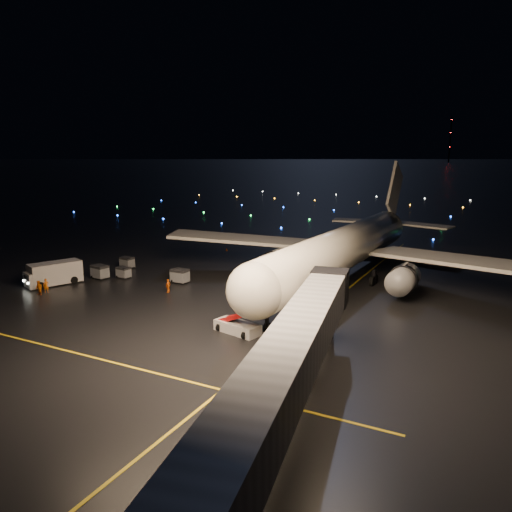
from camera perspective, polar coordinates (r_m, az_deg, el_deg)
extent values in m
plane|color=black|center=(340.29, 22.59, 8.19)|extent=(2000.00, 2000.00, 0.00)
cube|color=gold|center=(58.90, 8.87, -5.02)|extent=(0.25, 80.00, 0.02)
cube|color=gold|center=(47.96, -21.78, -9.77)|extent=(60.00, 0.25, 0.02)
cube|color=silver|center=(38.74, 2.49, -12.73)|extent=(3.75, 1.97, 1.79)
cube|color=silver|center=(69.73, -21.96, -1.83)|extent=(5.33, 8.45, 2.97)
imported|color=orange|center=(66.15, -22.86, -3.16)|extent=(0.76, 0.75, 1.77)
imported|color=orange|center=(65.45, -23.56, -3.37)|extent=(0.94, 0.78, 1.77)
imported|color=orange|center=(62.10, -10.00, -3.36)|extent=(0.50, 1.02, 1.69)
cone|color=#EA5709|center=(66.56, 3.51, -2.69)|extent=(0.52, 0.52, 0.51)
cone|color=#EA5709|center=(71.11, 7.89, -1.82)|extent=(0.55, 0.55, 0.53)
cone|color=#EA5709|center=(65.74, 1.47, -2.86)|extent=(0.56, 0.56, 0.50)
cone|color=#EA5709|center=(86.90, -3.37, 0.77)|extent=(0.42, 0.42, 0.44)
cylinder|color=black|center=(783.85, 21.31, 12.27)|extent=(1.80, 1.80, 64.00)
cube|color=slate|center=(66.25, -8.69, -2.28)|extent=(2.22, 1.59, 1.85)
cube|color=slate|center=(70.40, -14.90, -1.84)|extent=(1.93, 1.46, 1.52)
cube|color=slate|center=(70.89, -17.41, -1.75)|extent=(2.40, 1.85, 1.86)
cube|color=slate|center=(76.20, -14.52, -0.73)|extent=(2.10, 1.61, 1.65)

